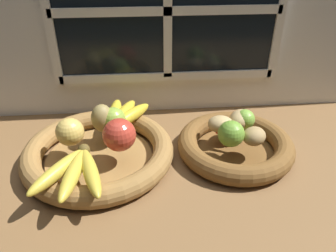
{
  "coord_description": "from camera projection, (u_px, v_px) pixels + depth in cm",
  "views": [
    {
      "loc": [
        -7.58,
        -62.54,
        50.07
      ],
      "look_at": [
        -1.94,
        3.52,
        9.12
      ],
      "focal_mm": 34.29,
      "sensor_mm": 36.0,
      "label": 1
    }
  ],
  "objects": [
    {
      "name": "lime_far",
      "position": [
        245.0,
        119.0,
        0.83
      ],
      "size": [
        5.22,
        5.22,
        5.22
      ],
      "primitive_type": "sphere",
      "color": "#7AAD3D",
      "rests_on": "fruit_bowl_right"
    },
    {
      "name": "back_wall",
      "position": [
        167.0,
        21.0,
        0.9
      ],
      "size": [
        140.0,
        4.6,
        55.0
      ],
      "color": "silver",
      "rests_on": "ground_plane"
    },
    {
      "name": "apple_red_right",
      "position": [
        119.0,
        135.0,
        0.75
      ],
      "size": [
        7.86,
        7.86,
        7.86
      ],
      "primitive_type": "sphere",
      "color": "#B73828",
      "rests_on": "fruit_bowl_left"
    },
    {
      "name": "potato_small",
      "position": [
        254.0,
        135.0,
        0.78
      ],
      "size": [
        8.02,
        7.93,
        4.41
      ],
      "primitive_type": "ellipsoid",
      "rotation": [
        0.0,
        0.0,
        3.84
      ],
      "color": "#A38451",
      "rests_on": "fruit_bowl_right"
    },
    {
      "name": "fruit_bowl_left",
      "position": [
        99.0,
        152.0,
        0.8
      ],
      "size": [
        37.5,
        37.5,
        5.12
      ],
      "color": "olive",
      "rests_on": "ground_plane"
    },
    {
      "name": "potato_back",
      "position": [
        240.0,
        119.0,
        0.84
      ],
      "size": [
        8.67,
        9.11,
        4.77
      ],
      "primitive_type": "ellipsoid",
      "rotation": [
        0.0,
        0.0,
        0.94
      ],
      "color": "tan",
      "rests_on": "fruit_bowl_right"
    },
    {
      "name": "apple_green_back",
      "position": [
        113.0,
        120.0,
        0.82
      ],
      "size": [
        6.41,
        6.41,
        6.41
      ],
      "primitive_type": "sphere",
      "color": "#8CAD3D",
      "rests_on": "fruit_bowl_left"
    },
    {
      "name": "banana_bunch_back",
      "position": [
        122.0,
        115.0,
        0.87
      ],
      "size": [
        12.68,
        16.82,
        3.37
      ],
      "color": "gold",
      "rests_on": "fruit_bowl_left"
    },
    {
      "name": "chili_pepper",
      "position": [
        239.0,
        135.0,
        0.8
      ],
      "size": [
        11.02,
        6.53,
        1.68
      ],
      "primitive_type": "cone",
      "rotation": [
        0.0,
        1.57,
        -0.45
      ],
      "color": "red",
      "rests_on": "fruit_bowl_right"
    },
    {
      "name": "apple_golden_left",
      "position": [
        70.0,
        132.0,
        0.77
      ],
      "size": [
        6.8,
        6.8,
        6.8
      ],
      "primitive_type": "sphere",
      "color": "#DBB756",
      "rests_on": "fruit_bowl_left"
    },
    {
      "name": "pear_brown",
      "position": [
        102.0,
        118.0,
        0.82
      ],
      "size": [
        7.63,
        7.75,
        7.5
      ],
      "primitive_type": "ellipsoid",
      "rotation": [
        0.0,
        0.0,
        1.06
      ],
      "color": "olive",
      "rests_on": "fruit_bowl_left"
    },
    {
      "name": "potato_oblong",
      "position": [
        221.0,
        124.0,
        0.82
      ],
      "size": [
        7.05,
        6.0,
        4.26
      ],
      "primitive_type": "ellipsoid",
      "rotation": [
        0.0,
        0.0,
        3.05
      ],
      "color": "tan",
      "rests_on": "fruit_bowl_right"
    },
    {
      "name": "lime_near",
      "position": [
        231.0,
        135.0,
        0.76
      ],
      "size": [
        6.43,
        6.43,
        6.43
      ],
      "primitive_type": "sphere",
      "color": "#6B9E33",
      "rests_on": "fruit_bowl_right"
    },
    {
      "name": "fruit_bowl_right",
      "position": [
        235.0,
        145.0,
        0.83
      ],
      "size": [
        29.73,
        29.73,
        5.12
      ],
      "color": "brown",
      "rests_on": "ground_plane"
    },
    {
      "name": "ground_plane",
      "position": [
        177.0,
        169.0,
        0.81
      ],
      "size": [
        140.0,
        90.0,
        3.0
      ],
      "primitive_type": "cube",
      "color": "brown"
    },
    {
      "name": "banana_bunch_front",
      "position": [
        74.0,
        171.0,
        0.67
      ],
      "size": [
        16.54,
        18.27,
        3.14
      ],
      "color": "gold",
      "rests_on": "fruit_bowl_left"
    }
  ]
}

